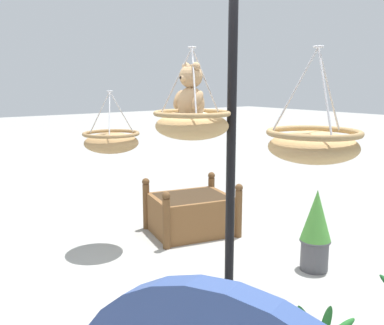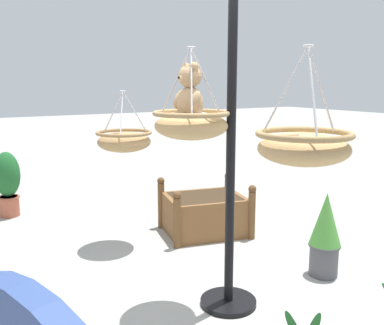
{
  "view_description": "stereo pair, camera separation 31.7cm",
  "coord_description": "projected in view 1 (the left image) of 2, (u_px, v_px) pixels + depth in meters",
  "views": [
    {
      "loc": [
        -2.6,
        1.93,
        1.72
      ],
      "look_at": [
        -0.03,
        0.02,
        1.12
      ],
      "focal_mm": 40.39,
      "sensor_mm": 36.0,
      "label": 1
    },
    {
      "loc": [
        -2.77,
        1.67,
        1.72
      ],
      "look_at": [
        -0.03,
        0.02,
        1.12
      ],
      "focal_mm": 40.39,
      "sensor_mm": 36.0,
      "label": 2
    }
  ],
  "objects": [
    {
      "name": "display_pole_central",
      "position": [
        230.0,
        212.0,
        3.29
      ],
      "size": [
        0.44,
        0.44,
        2.42
      ],
      "color": "black",
      "rests_on": "ground"
    },
    {
      "name": "hanging_basket_right_low",
      "position": [
        111.0,
        141.0,
        4.39
      ],
      "size": [
        0.58,
        0.58,
        0.63
      ],
      "color": "#A37F51"
    },
    {
      "name": "wooden_planter_box",
      "position": [
        191.0,
        212.0,
        4.97
      ],
      "size": [
        0.95,
        1.08,
        0.62
      ],
      "color": "brown",
      "rests_on": "ground"
    },
    {
      "name": "teddy_bear",
      "position": [
        190.0,
        97.0,
        3.09
      ],
      "size": [
        0.3,
        0.26,
        0.43
      ],
      "color": "tan"
    },
    {
      "name": "hanging_basket_with_teddy",
      "position": [
        192.0,
        123.0,
        3.14
      ],
      "size": [
        0.56,
        0.56,
        0.66
      ],
      "color": "tan"
    },
    {
      "name": "hanging_basket_left_high",
      "position": [
        313.0,
        144.0,
        2.52
      ],
      "size": [
        0.55,
        0.55,
        0.67
      ],
      "color": "tan"
    },
    {
      "name": "potted_plant_fern_front",
      "position": [
        316.0,
        229.0,
        3.95
      ],
      "size": [
        0.29,
        0.29,
        0.77
      ],
      "color": "#4C4C51",
      "rests_on": "ground"
    },
    {
      "name": "ground_plane",
      "position": [
        192.0,
        298.0,
        3.5
      ],
      "size": [
        40.0,
        40.0,
        0.0
      ],
      "primitive_type": "plane",
      "color": "#9E9E99"
    }
  ]
}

